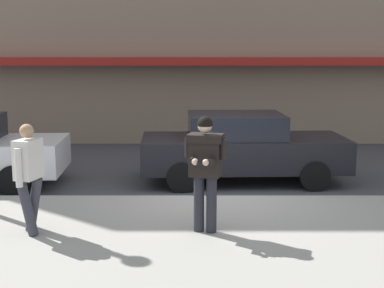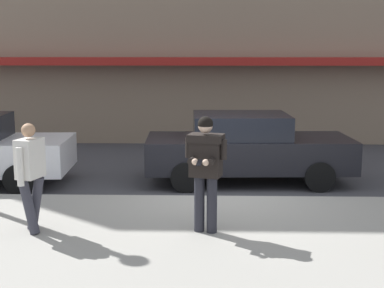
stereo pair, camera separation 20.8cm
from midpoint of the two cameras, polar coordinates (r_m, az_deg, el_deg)
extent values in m
plane|color=#3D3D42|center=(10.64, 1.92, -5.95)|extent=(80.00, 80.00, 0.00)
cube|color=#99968E|center=(8.02, 9.88, -10.95)|extent=(32.00, 5.30, 0.14)
cube|color=silver|center=(10.77, 7.26, -5.82)|extent=(28.00, 0.12, 0.01)
cube|color=maroon|center=(16.44, 4.81, 8.78)|extent=(26.60, 0.70, 0.24)
cylinder|color=black|center=(13.09, -16.86, -1.94)|extent=(0.65, 0.26, 0.64)
cylinder|color=black|center=(11.47, -18.86, -3.67)|extent=(0.65, 0.26, 0.64)
cube|color=black|center=(11.98, 5.07, -0.90)|extent=(4.57, 2.00, 0.70)
cube|color=black|center=(11.86, 4.26, 1.99)|extent=(2.13, 1.72, 0.52)
cylinder|color=black|center=(13.12, 10.63, -1.65)|extent=(0.65, 0.25, 0.64)
cylinder|color=black|center=(11.50, 12.51, -3.34)|extent=(0.65, 0.25, 0.64)
cylinder|color=black|center=(12.79, -1.65, -1.77)|extent=(0.65, 0.25, 0.64)
cylinder|color=black|center=(11.12, -1.55, -3.55)|extent=(0.65, 0.25, 0.64)
cylinder|color=#23232B|center=(8.25, 1.44, -6.48)|extent=(0.16, 0.16, 0.88)
cylinder|color=#23232B|center=(8.30, 0.09, -6.37)|extent=(0.16, 0.16, 0.88)
cube|color=black|center=(8.09, 0.78, -1.25)|extent=(0.52, 0.41, 0.64)
cube|color=black|center=(8.04, 0.78, 0.63)|extent=(0.59, 0.47, 0.12)
cylinder|color=black|center=(8.01, 2.65, -0.58)|extent=(0.11, 0.11, 0.30)
cylinder|color=black|center=(7.91, 1.52, -1.81)|extent=(0.18, 0.32, 0.10)
sphere|color=beige|center=(7.79, 0.79, -1.98)|extent=(0.10, 0.10, 0.10)
cylinder|color=black|center=(8.14, -1.06, -0.39)|extent=(0.11, 0.11, 0.30)
cylinder|color=black|center=(7.99, -0.55, -1.69)|extent=(0.18, 0.32, 0.10)
sphere|color=beige|center=(7.84, -0.36, -1.92)|extent=(0.10, 0.10, 0.10)
cube|color=black|center=(7.78, 0.13, -2.01)|extent=(0.11, 0.16, 0.07)
sphere|color=beige|center=(7.99, 0.73, 1.95)|extent=(0.22, 0.22, 0.22)
sphere|color=black|center=(7.98, 0.73, 2.16)|extent=(0.23, 0.23, 0.23)
cylinder|color=#33333D|center=(8.53, -17.77, -6.48)|extent=(0.35, 0.24, 0.87)
cylinder|color=#33333D|center=(8.67, -17.10, -6.17)|extent=(0.35, 0.24, 0.87)
cube|color=silver|center=(8.43, -17.68, -1.55)|extent=(0.39, 0.48, 0.60)
cylinder|color=silver|center=(8.25, -18.63, -2.42)|extent=(0.10, 0.10, 0.58)
cylinder|color=silver|center=(8.65, -16.73, -1.76)|extent=(0.10, 0.10, 0.58)
sphere|color=tan|center=(8.36, -17.84, 1.34)|extent=(0.21, 0.21, 0.21)
camera|label=1|loc=(0.10, -90.72, -0.13)|focal=50.00mm
camera|label=2|loc=(0.10, 89.28, 0.13)|focal=50.00mm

